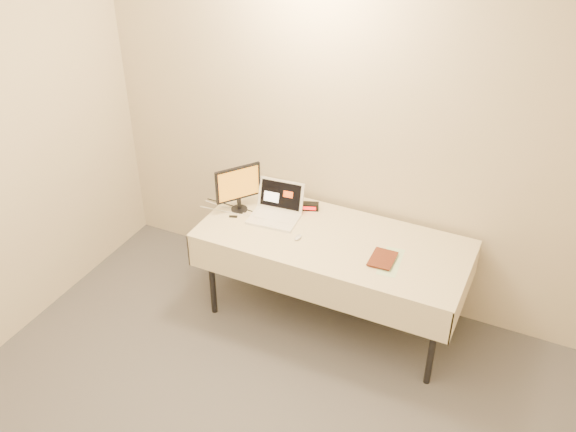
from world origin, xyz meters
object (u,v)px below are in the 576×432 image
at_px(laptop, 277,209).
at_px(monitor, 238,185).
at_px(table, 333,245).
at_px(book, 372,244).

height_order(laptop, monitor, monitor).
relative_size(laptop, monitor, 1.04).
xyz_separation_m(table, monitor, (-0.76, 0.04, 0.27)).
relative_size(monitor, book, 1.67).
distance_m(laptop, monitor, 0.32).
bearing_deg(book, laptop, 165.23).
distance_m(table, laptop, 0.50).
bearing_deg(book, monitor, 171.13).
xyz_separation_m(laptop, book, (0.78, -0.19, 0.05)).
bearing_deg(monitor, table, -56.63).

